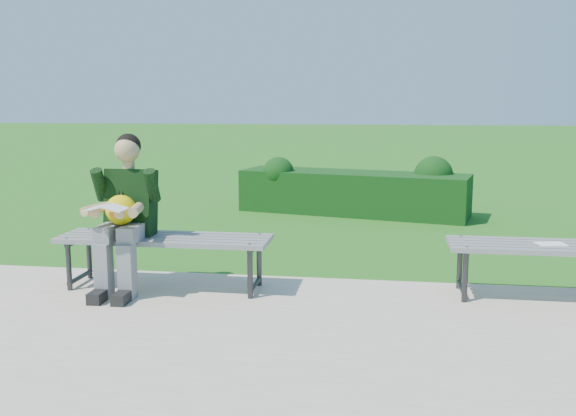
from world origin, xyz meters
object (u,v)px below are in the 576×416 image
at_px(bench_left, 165,243).
at_px(seated_boy, 125,209).
at_px(hedge, 356,190).
at_px(bench_right, 564,251).
at_px(paper_sheet, 551,244).

xyz_separation_m(bench_left, seated_boy, (-0.30, -0.10, 0.30)).
distance_m(hedge, bench_left, 4.32).
bearing_deg(bench_right, paper_sheet, -180.00).
bearing_deg(bench_right, seated_boy, -175.88).
relative_size(hedge, paper_sheet, 13.51).
height_order(bench_right, paper_sheet, bench_right).
relative_size(seated_boy, paper_sheet, 5.30).
bearing_deg(hedge, seated_boy, -112.71).
xyz_separation_m(hedge, paper_sheet, (1.73, -3.91, 0.13)).
relative_size(hedge, bench_right, 1.86).
height_order(bench_left, paper_sheet, bench_left).
relative_size(hedge, bench_left, 1.86).
distance_m(hedge, paper_sheet, 4.27).
bearing_deg(hedge, bench_left, -109.52).
height_order(hedge, bench_right, hedge).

